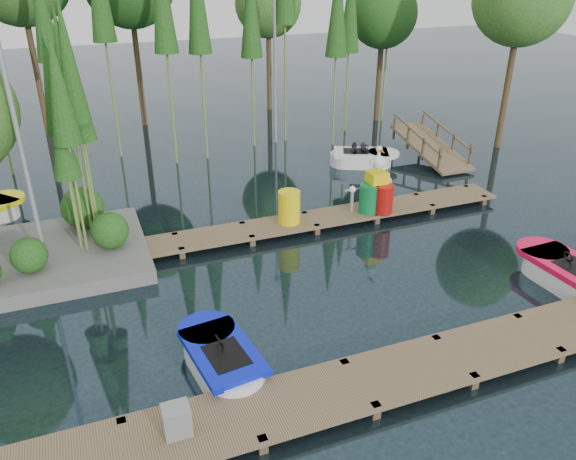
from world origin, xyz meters
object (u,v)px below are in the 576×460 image
object	(u,v)px
utility_cabinet	(177,420)
drum_cluster	(378,192)
boat_blue	(222,360)
boat_red	(567,274)
yellow_barrel	(289,207)

from	to	relation	value
utility_cabinet	drum_cluster	size ratio (longest dim) A/B	0.27
boat_blue	utility_cabinet	size ratio (longest dim) A/B	4.95
boat_blue	boat_red	world-z (taller)	boat_red
utility_cabinet	boat_red	bearing A→B (deg)	9.12
yellow_barrel	drum_cluster	xyz separation A→B (m)	(2.89, -0.16, 0.12)
boat_red	yellow_barrel	world-z (taller)	yellow_barrel
boat_red	yellow_barrel	distance (m)	7.66
yellow_barrel	utility_cabinet	bearing A→B (deg)	-124.15
utility_cabinet	drum_cluster	xyz separation A→B (m)	(7.64, 6.84, 0.33)
drum_cluster	yellow_barrel	bearing A→B (deg)	176.92
drum_cluster	boat_red	bearing A→B (deg)	-63.96
boat_blue	utility_cabinet	xyz separation A→B (m)	(-1.20, -1.61, 0.32)
boat_blue	boat_red	xyz separation A→B (m)	(8.99, 0.02, 0.03)
utility_cabinet	yellow_barrel	size ratio (longest dim) A/B	0.56
utility_cabinet	drum_cluster	world-z (taller)	drum_cluster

